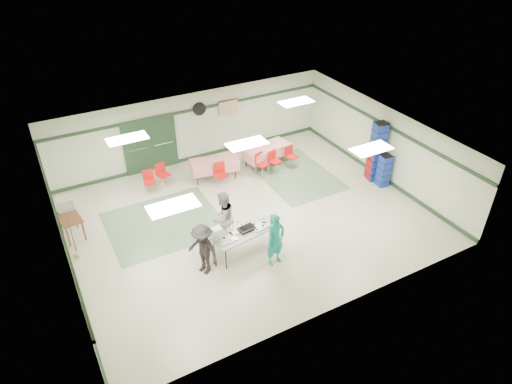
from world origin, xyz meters
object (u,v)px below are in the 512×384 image
volunteer_grey (223,217)px  volunteer_dark (203,249)px  serving_table (244,232)px  chair_loose_b (149,179)px  dining_table_b (214,165)px  broom (72,236)px  crate_stack_red (374,165)px  crate_stack_blue_b (384,171)px  chair_b (260,162)px  printer_table (70,220)px  crate_stack_blue_a (377,152)px  volunteer_teal (276,240)px  chair_c (291,154)px  chair_loose_a (162,172)px  chair_d (220,172)px  chair_a (274,159)px  dining_table_a (267,151)px  office_printer (65,203)px

volunteer_grey → volunteer_dark: 1.44m
serving_table → chair_loose_b: 4.70m
dining_table_b → broom: broom is taller
crate_stack_red → crate_stack_blue_b: size_ratio=0.92×
chair_b → dining_table_b: bearing=142.0°
crate_stack_blue_b → printer_table: (-10.30, 2.24, 0.03)m
crate_stack_blue_a → crate_stack_blue_b: size_ratio=1.85×
serving_table → volunteer_teal: volunteer_teal is taller
dining_table_b → chair_c: (2.92, -0.57, -0.06)m
chair_c → chair_loose_b: size_ratio=1.02×
chair_b → chair_loose_b: chair_b is taller
broom → dining_table_b: bearing=22.9°
chair_loose_a → volunteer_dark: bearing=-113.2°
volunteer_teal → chair_d: size_ratio=1.80×
volunteer_grey → chair_a: volunteer_grey is taller
chair_c → chair_loose_a: 4.86m
crate_stack_blue_b → volunteer_teal: bearing=-162.8°
dining_table_a → printer_table: size_ratio=1.99×
office_printer → broom: (-0.08, -1.44, -0.22)m
office_printer → dining_table_b: bearing=6.9°
dining_table_b → crate_stack_blue_a: crate_stack_blue_a is taller
volunteer_teal → volunteer_dark: bearing=151.3°
chair_c → dining_table_a: bearing=128.0°
serving_table → crate_stack_red: bearing=5.5°
crate_stack_blue_a → broom: (-10.38, 0.81, -0.41)m
volunteer_dark → broom: volunteer_dark is taller
dining_table_a → crate_stack_red: size_ratio=1.74×
serving_table → volunteer_teal: bearing=-64.1°
chair_loose_b → volunteer_teal: bearing=-58.1°
chair_c → printer_table: chair_c is taller
volunteer_grey → printer_table: 4.62m
chair_loose_b → printer_table: (-2.85, -1.36, 0.14)m
crate_stack_blue_b → broom: 10.46m
serving_table → volunteer_teal: (0.55, -0.83, 0.10)m
volunteer_teal → dining_table_b: bearing=74.6°
chair_loose_b → crate_stack_blue_a: 8.10m
printer_table → chair_c: bearing=-4.3°
volunteer_dark → dining_table_b: size_ratio=0.87×
chair_a → printer_table: chair_a is taller
dining_table_b → crate_stack_red: crate_stack_red is taller
chair_b → crate_stack_red: bearing=-51.1°
dining_table_b → crate_stack_blue_a: bearing=-19.5°
chair_loose_a → broom: (-3.47, -2.51, 0.20)m
chair_loose_a → crate_stack_red: crate_stack_red is taller
chair_a → crate_stack_blue_a: bearing=-55.5°
dining_table_b → printer_table: size_ratio=1.85×
volunteer_grey → printer_table: bearing=-49.5°
serving_table → crate_stack_blue_b: 6.08m
chair_d → chair_loose_a: 2.08m
chair_loose_b → printer_table: chair_loose_b is taller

